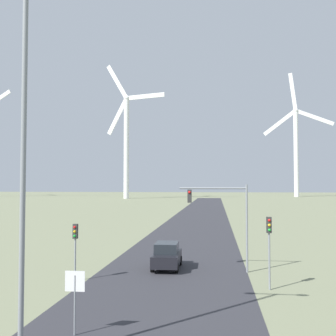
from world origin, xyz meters
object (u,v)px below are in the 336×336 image
at_px(traffic_light_post_near_left, 75,239).
at_px(stop_sign_near, 75,290).
at_px(streetlamp, 24,127).
at_px(wind_turbine_left, 126,137).
at_px(traffic_light_post_near_right, 269,236).
at_px(traffic_light_mast_overhead, 223,209).
at_px(wind_turbine_center, 296,143).
at_px(car_approaching, 167,256).

bearing_deg(traffic_light_post_near_left, stop_sign_near, -69.74).
relative_size(streetlamp, wind_turbine_left, 0.22).
relative_size(traffic_light_post_near_right, traffic_light_mast_overhead, 0.69).
distance_m(traffic_light_post_near_left, wind_turbine_left, 144.85).
distance_m(streetlamp, stop_sign_near, 6.70).
relative_size(traffic_light_post_near_left, wind_turbine_center, 0.06).
xyz_separation_m(traffic_light_post_near_right, car_approaching, (-6.42, 4.83, -2.07)).
relative_size(traffic_light_post_near_right, wind_turbine_center, 0.07).
relative_size(stop_sign_near, traffic_light_post_near_left, 0.72).
height_order(stop_sign_near, traffic_light_post_near_right, traffic_light_post_near_right).
height_order(traffic_light_mast_overhead, car_approaching, traffic_light_mast_overhead).
bearing_deg(traffic_light_post_near_right, traffic_light_post_near_left, 176.85).
bearing_deg(wind_turbine_center, traffic_light_mast_overhead, -102.75).
bearing_deg(traffic_light_post_near_left, streetlamp, -78.44).
bearing_deg(traffic_light_post_near_right, wind_turbine_left, 106.20).
relative_size(stop_sign_near, car_approaching, 0.61).
distance_m(streetlamp, traffic_light_mast_overhead, 16.69).
distance_m(streetlamp, wind_turbine_left, 155.34).
distance_m(car_approaching, wind_turbine_left, 142.26).
bearing_deg(streetlamp, traffic_light_post_near_right, 48.35).
xyz_separation_m(traffic_light_post_near_left, traffic_light_post_near_right, (11.59, -0.64, 0.43)).
xyz_separation_m(car_approaching, wind_turbine_left, (-34.40, 135.66, 25.50)).
relative_size(stop_sign_near, traffic_light_mast_overhead, 0.42).
bearing_deg(wind_turbine_left, stop_sign_near, -77.70).
xyz_separation_m(traffic_light_post_near_left, car_approaching, (5.16, 4.19, -1.64)).
relative_size(traffic_light_mast_overhead, wind_turbine_center, 0.10).
xyz_separation_m(traffic_light_mast_overhead, car_approaching, (-3.91, 0.49, -3.31)).
distance_m(stop_sign_near, traffic_light_post_near_right, 11.56).
relative_size(car_approaching, wind_turbine_left, 0.07).
relative_size(streetlamp, wind_turbine_center, 0.21).
relative_size(traffic_light_post_near_left, traffic_light_mast_overhead, 0.59).
distance_m(traffic_light_post_near_left, car_approaching, 6.85).
distance_m(traffic_light_post_near_left, wind_turbine_center, 180.26).
distance_m(traffic_light_mast_overhead, wind_turbine_center, 174.30).
relative_size(wind_turbine_left, wind_turbine_center, 0.96).
bearing_deg(traffic_light_post_near_right, wind_turbine_center, 78.35).
height_order(streetlamp, wind_turbine_center, wind_turbine_center).
height_order(traffic_light_post_near_right, traffic_light_mast_overhead, traffic_light_mast_overhead).
xyz_separation_m(stop_sign_near, wind_turbine_center, (44.16, 180.73, 24.38)).
height_order(traffic_light_mast_overhead, wind_turbine_center, wind_turbine_center).
bearing_deg(streetlamp, traffic_light_post_near_left, 101.56).
height_order(streetlamp, car_approaching, streetlamp).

